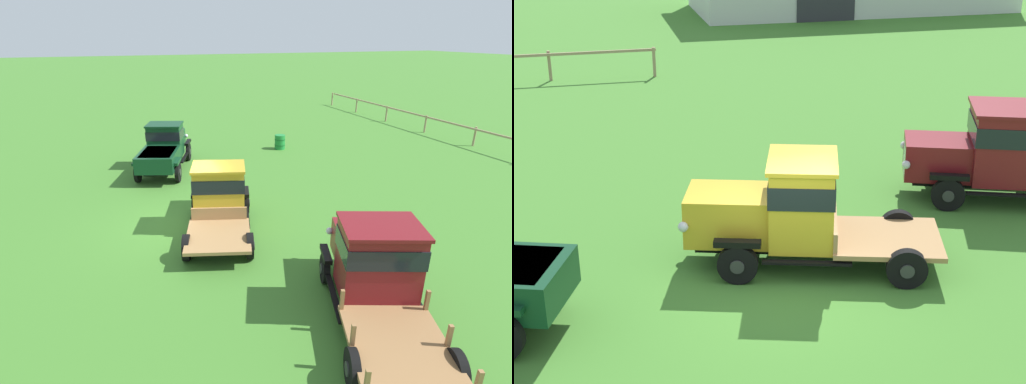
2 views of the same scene
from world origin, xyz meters
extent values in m
plane|color=#3D7528|center=(0.00, 0.00, 0.00)|extent=(240.00, 240.00, 0.00)
cylinder|color=#997F60|center=(-0.54, 17.60, 0.57)|extent=(0.12, 0.12, 1.13)
cylinder|color=#997F60|center=(-4.44, 17.88, 0.57)|extent=(0.12, 0.12, 1.13)
cylinder|color=black|center=(-4.40, 0.60, 0.45)|extent=(0.89, 0.45, 0.89)
cylinder|color=#2D2D2D|center=(-4.37, 0.69, 0.45)|extent=(0.30, 0.13, 0.31)
cube|color=#0F381E|center=(-4.40, 0.60, 0.94)|extent=(0.99, 0.52, 0.12)
cylinder|color=black|center=(-0.77, 0.57, 0.39)|extent=(0.80, 0.42, 0.78)
cylinder|color=#2D2D2D|center=(-0.80, 0.46, 0.39)|extent=(0.27, 0.11, 0.27)
cylinder|color=black|center=(-0.23, 2.33, 0.39)|extent=(0.80, 0.42, 0.78)
cylinder|color=#2D2D2D|center=(-0.19, 2.44, 0.39)|extent=(0.27, 0.11, 0.27)
cylinder|color=black|center=(2.26, -0.36, 0.39)|extent=(0.80, 0.42, 0.78)
cylinder|color=#2D2D2D|center=(2.23, -0.47, 0.39)|extent=(0.27, 0.11, 0.27)
cylinder|color=black|center=(2.81, 1.40, 0.39)|extent=(0.80, 0.42, 0.78)
cylinder|color=#2D2D2D|center=(2.84, 1.51, 0.39)|extent=(0.27, 0.11, 0.27)
cube|color=black|center=(0.86, 1.03, 0.47)|extent=(4.69, 2.32, 0.12)
cube|color=gold|center=(-0.74, 1.52, 1.01)|extent=(1.96, 1.72, 0.97)
cube|color=silver|center=(-1.50, 1.76, 0.96)|extent=(0.36, 0.99, 0.72)
sphere|color=silver|center=(-1.71, 1.10, 1.03)|extent=(0.20, 0.20, 0.20)
sphere|color=silver|center=(-1.30, 2.42, 1.03)|extent=(0.20, 0.20, 0.20)
cube|color=black|center=(-0.77, 0.57, 0.83)|extent=(0.91, 0.45, 0.12)
cube|color=black|center=(-0.23, 2.33, 0.83)|extent=(0.91, 0.45, 0.12)
cube|color=gold|center=(0.63, 1.10, 1.33)|extent=(1.64, 1.91, 1.60)
cube|color=black|center=(0.63, 1.10, 1.69)|extent=(1.70, 1.96, 0.45)
cube|color=gold|center=(0.63, 1.10, 2.17)|extent=(1.78, 2.01, 0.08)
cube|color=black|center=(0.48, 0.20, 0.45)|extent=(1.67, 0.63, 0.05)
cube|color=black|center=(1.02, 1.93, 0.45)|extent=(1.67, 0.63, 0.05)
cube|color=#9E7547|center=(2.23, 0.61, 0.58)|extent=(2.58, 2.42, 0.10)
cube|color=#9E7547|center=(1.25, 0.91, 0.81)|extent=(0.59, 1.70, 0.44)
cylinder|color=black|center=(4.64, 2.83, 0.39)|extent=(0.79, 0.44, 0.78)
cylinder|color=#2D2D2D|center=(4.60, 2.74, 0.39)|extent=(0.26, 0.13, 0.27)
cylinder|color=black|center=(5.32, 4.61, 0.39)|extent=(0.79, 0.44, 0.78)
cylinder|color=#2D2D2D|center=(5.36, 4.70, 0.39)|extent=(0.26, 0.13, 0.27)
cube|color=black|center=(6.48, 3.14, 0.47)|extent=(4.85, 2.70, 0.12)
cube|color=maroon|center=(4.76, 3.80, 0.97)|extent=(1.92, 1.80, 0.89)
cube|color=silver|center=(4.07, 4.07, 0.93)|extent=(0.43, 1.00, 0.67)
sphere|color=silver|center=(3.81, 3.41, 0.99)|extent=(0.20, 0.20, 0.20)
sphere|color=silver|center=(4.32, 4.74, 0.99)|extent=(0.20, 0.20, 0.20)
cube|color=black|center=(4.64, 2.83, 0.83)|extent=(0.90, 0.51, 0.12)
cube|color=black|center=(5.32, 4.61, 0.83)|extent=(0.90, 0.51, 0.12)
cube|color=maroon|center=(6.08, 3.29, 1.36)|extent=(1.80, 2.02, 1.66)
cube|color=black|center=(6.08, 3.29, 1.73)|extent=(1.87, 2.08, 0.46)
cube|color=maroon|center=(6.08, 3.29, 2.23)|extent=(1.95, 2.14, 0.08)
cube|color=black|center=(5.87, 2.38, 0.45)|extent=(1.73, 0.78, 0.05)
cube|color=black|center=(6.54, 4.11, 0.45)|extent=(1.73, 0.78, 0.05)
cube|color=olive|center=(7.12, 3.86, 0.86)|extent=(0.10, 0.10, 0.47)
camera|label=1|loc=(12.43, -2.01, 6.13)|focal=28.00mm
camera|label=2|loc=(-3.33, -12.40, 7.19)|focal=55.00mm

